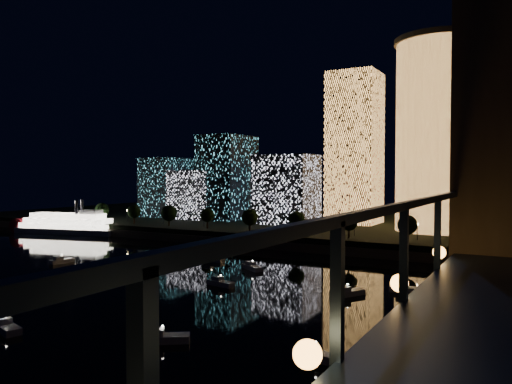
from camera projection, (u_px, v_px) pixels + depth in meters
ground at (159, 306)px, 102.10m from camera, size 520.00×520.00×0.00m
far_bank at (378, 225)px, 240.95m from camera, size 420.00×160.00×5.00m
seawall at (315, 248)px, 173.25m from camera, size 420.00×6.00×3.00m
tower_cylindrical at (438, 135)px, 193.30m from camera, size 34.00×34.00×74.46m
tower_rectangular at (355, 148)px, 224.71m from camera, size 21.25×21.25×67.62m
midrise_blocks at (220, 186)px, 246.34m from camera, size 95.86×28.65×41.11m
riverboat at (63, 224)px, 228.63m from camera, size 54.10×22.74×16.00m
motorboats at (197, 289)px, 113.42m from camera, size 124.92×78.14×2.78m
esplanade_trees at (243, 217)px, 194.48m from camera, size 166.15×6.79×8.90m
street_lamps at (249, 219)px, 200.23m from camera, size 132.70×0.70×5.65m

